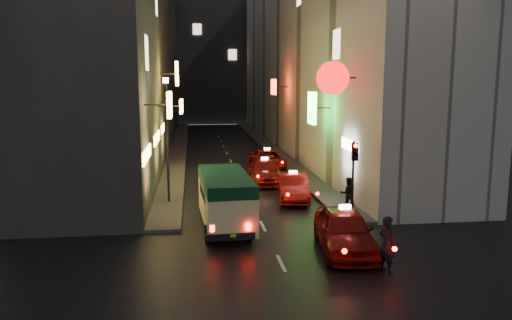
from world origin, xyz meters
name	(u,v)px	position (x,y,z in m)	size (l,w,h in m)	color
ground	(308,317)	(0.00, 0.00, 0.00)	(120.00, 120.00, 0.00)	black
building_left	(133,49)	(-8.00, 33.99, 9.00)	(7.51, 52.00, 18.00)	#3B3835
building_right	(310,51)	(8.00, 34.00, 9.00)	(7.95, 52.00, 18.00)	#B3AFA4
building_far	(210,50)	(0.00, 66.00, 11.00)	(30.00, 10.00, 22.00)	#2F3034
sidewalk_left	(179,148)	(-4.25, 34.00, 0.07)	(1.50, 52.00, 0.15)	#484643
sidewalk_right	(269,147)	(4.25, 34.00, 0.07)	(1.50, 52.00, 0.15)	#484643
minibus	(225,194)	(-1.62, 8.39, 1.48)	(2.19, 5.55, 2.35)	#EFEE95
taxi_near	(344,227)	(2.51, 4.94, 0.92)	(2.99, 6.03, 2.02)	maroon
taxi_second	(293,185)	(2.25, 13.08, 0.82)	(2.74, 5.37, 1.81)	maroon
taxi_third	(265,169)	(1.45, 17.88, 0.82)	(2.36, 5.26, 1.81)	maroon
taxi_far	(267,158)	(2.32, 22.68, 0.79)	(2.07, 4.99, 1.75)	maroon
pedestrian_crossing	(387,240)	(3.30, 2.82, 1.07)	(0.70, 0.45, 2.13)	black
pedestrian_sidewalk	(348,191)	(4.32, 10.21, 1.04)	(0.67, 0.42, 1.79)	black
traffic_light	(354,163)	(4.00, 8.47, 2.69)	(0.26, 0.43, 3.50)	black
lamp_post	(167,131)	(-4.20, 13.00, 3.72)	(0.28, 0.28, 6.22)	black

